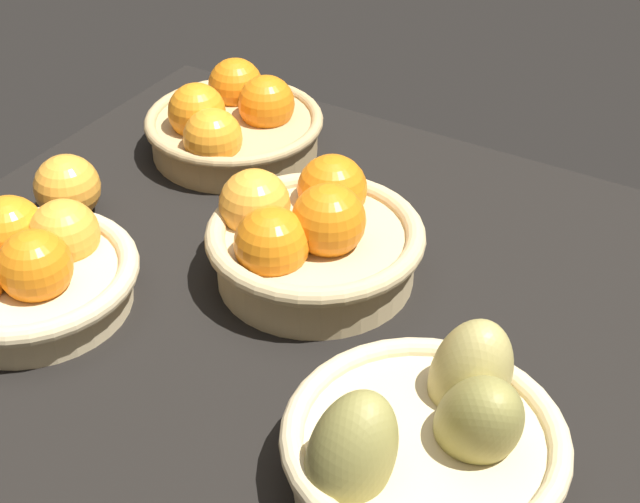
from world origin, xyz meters
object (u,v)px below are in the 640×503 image
at_px(loose_orange_front_gap, 67,187).
at_px(basket_near_right_pears, 427,441).
at_px(basket_center, 307,237).
at_px(basket_far_left, 232,124).
at_px(basket_near_left, 27,271).

bearing_deg(loose_orange_front_gap, basket_near_right_pears, -15.73).
relative_size(basket_center, loose_orange_front_gap, 3.01).
bearing_deg(basket_far_left, basket_near_right_pears, -39.33).
bearing_deg(basket_near_left, basket_far_left, 89.54).
height_order(basket_near_right_pears, basket_near_left, basket_near_right_pears).
height_order(basket_far_left, basket_near_left, basket_near_left).
xyz_separation_m(basket_center, basket_near_left, (-0.21, -0.18, -0.01)).
relative_size(basket_near_left, loose_orange_front_gap, 2.91).
relative_size(basket_far_left, basket_center, 0.99).
bearing_deg(basket_near_left, basket_center, 40.09).
height_order(basket_far_left, basket_center, basket_center).
relative_size(basket_near_right_pears, loose_orange_front_gap, 3.14).
xyz_separation_m(basket_far_left, basket_near_left, (-0.00, -0.35, -0.00)).
height_order(basket_far_left, loose_orange_front_gap, basket_far_left).
height_order(basket_near_right_pears, basket_center, basket_near_right_pears).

